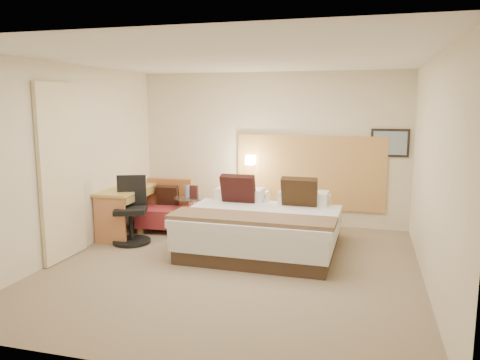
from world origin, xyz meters
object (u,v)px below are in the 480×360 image
(desk_chair, at_px, (131,216))
(bed, at_px, (264,226))
(lounge_chair, at_px, (166,210))
(desk, at_px, (128,198))
(side_table, at_px, (190,213))

(desk_chair, bearing_deg, bed, 6.01)
(desk_chair, bearing_deg, lounge_chair, 76.98)
(desk, bearing_deg, desk_chair, -55.99)
(lounge_chair, distance_m, desk_chair, 0.88)
(bed, relative_size, side_table, 3.73)
(bed, bearing_deg, desk_chair, -173.99)
(bed, bearing_deg, side_table, 156.72)
(bed, height_order, lounge_chair, bed)
(bed, bearing_deg, desk, 175.35)
(lounge_chair, height_order, side_table, lounge_chair)
(desk, bearing_deg, bed, -4.65)
(desk, xyz_separation_m, desk_chair, (0.27, -0.41, -0.19))
(side_table, xyz_separation_m, desk, (-0.93, -0.42, 0.29))
(lounge_chair, height_order, desk, lounge_chair)
(bed, bearing_deg, lounge_chair, 161.06)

